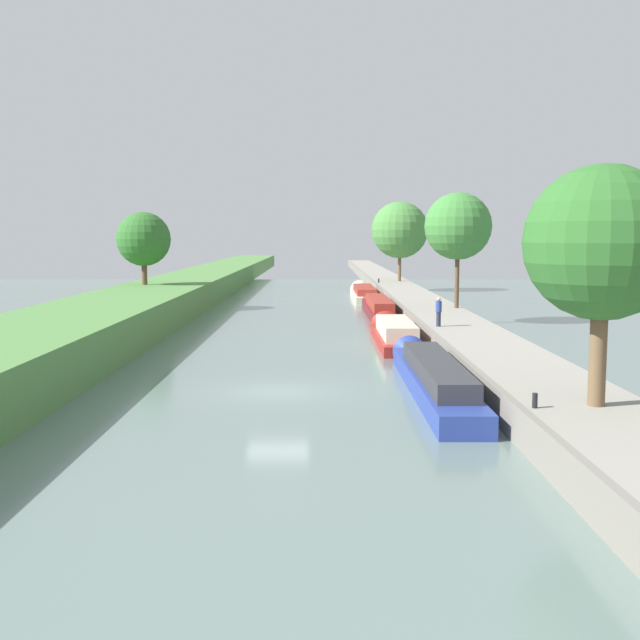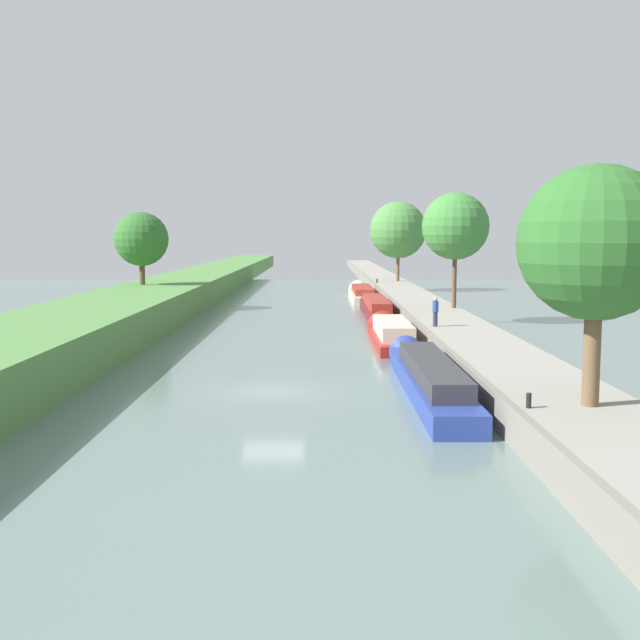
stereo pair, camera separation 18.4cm
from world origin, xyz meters
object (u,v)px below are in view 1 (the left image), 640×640
Objects in this scene: narrowboat_red at (391,333)px; mooring_bollard_near at (532,400)px; person_walking at (436,311)px; mooring_bollard_far at (376,281)px; narrowboat_blue at (429,376)px; narrowboat_cream at (361,293)px; narrowboat_maroon at (375,308)px.

narrowboat_red is 26.24× the size of mooring_bollard_near.
person_walking reaches higher than mooring_bollard_far.
mooring_bollard_far is (1.87, 53.17, 0.76)m from narrowboat_blue.
mooring_bollard_near is at bearing -87.87° from narrowboat_cream.
person_walking reaches higher than narrowboat_blue.
narrowboat_blue is 8.42m from mooring_bollard_near.
narrowboat_blue is at bearing -89.80° from narrowboat_cream.
person_walking is at bearing -38.18° from narrowboat_red.
narrowboat_blue is 1.00× the size of narrowboat_maroon.
person_walking reaches higher than narrowboat_cream.
narrowboat_cream is 33.93× the size of mooring_bollard_far.
person_walking is (2.34, -33.95, 1.50)m from narrowboat_cream.
narrowboat_red is 0.75× the size of narrowboat_maroon.
mooring_bollard_near is at bearing -84.81° from narrowboat_red.
person_walking is 40.61m from mooring_bollard_far.
mooring_bollard_far is at bearing 85.55° from narrowboat_maroon.
narrowboat_blue is 53.21m from mooring_bollard_far.
mooring_bollard_near reaches higher than narrowboat_blue.
mooring_bollard_near and mooring_bollard_far have the same top height.
narrowboat_red is 38.82m from mooring_bollard_far.
person_walking is at bearing 89.17° from mooring_bollard_near.
mooring_bollard_far reaches higher than narrowboat_maroon.
narrowboat_red is at bearing 90.71° from narrowboat_blue.
person_walking is 3.69× the size of mooring_bollard_near.
mooring_bollard_near is (1.87, -8.17, 0.76)m from narrowboat_blue.
narrowboat_cream is 7.01m from mooring_bollard_far.
narrowboat_blue is 46.52m from narrowboat_cream.
narrowboat_red is (-0.18, 14.41, -0.07)m from narrowboat_blue.
person_walking is at bearing -89.58° from mooring_bollard_far.
mooring_bollard_near is at bearing -90.00° from mooring_bollard_far.
narrowboat_red reaches higher than narrowboat_cream.
narrowboat_cream is (0.01, 32.10, -0.03)m from narrowboat_red.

